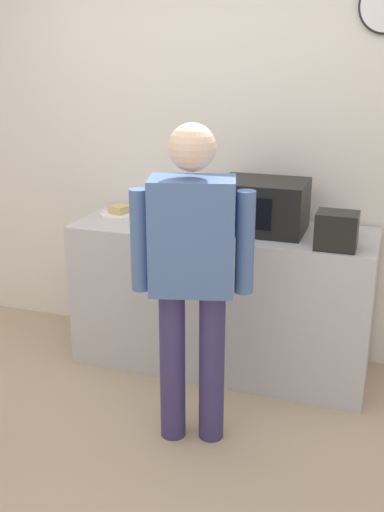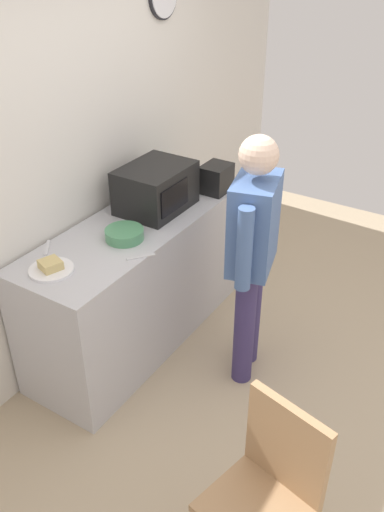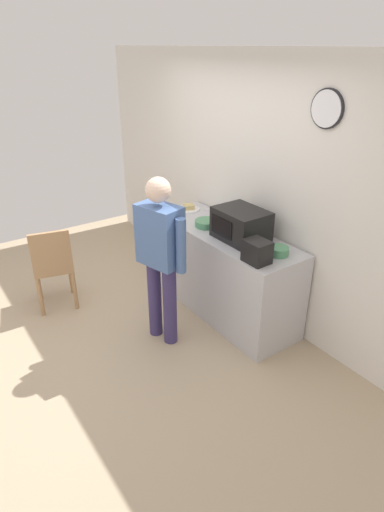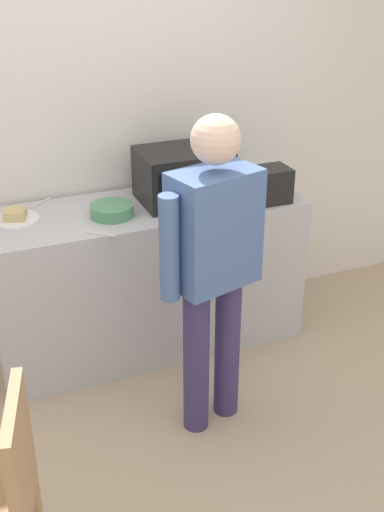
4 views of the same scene
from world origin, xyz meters
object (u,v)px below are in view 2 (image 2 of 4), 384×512
Objects in this scene: toaster at (216,178)px; microwave at (156,188)px; cereal_bowl at (187,178)px; wooden_chair at (268,489)px; person_standing at (253,246)px; spoon_utensil at (47,248)px; fork_utensil at (141,257)px; sandwich_plate at (51,268)px; salad_bowl at (124,234)px.

microwave is at bearing 155.47° from toaster.
cereal_bowl is at bearing 87.52° from toaster.
person_standing is at bearing 30.67° from wooden_chair.
spoon_utensil is 0.18× the size of wooden_chair.
cereal_bowl is 1.09m from fork_utensil.
cereal_bowl is 0.19× the size of wooden_chair.
wooden_chair is at bearing -131.04° from microwave.
person_standing reaches higher than fork_utensil.
wooden_chair is at bearing -106.20° from spoon_utensil.
wooden_chair is at bearing -138.83° from cereal_bowl.
spoon_utensil is 1.83m from wooden_chair.
microwave is 0.66m from fork_utensil.
fork_utensil is (-1.02, -0.09, -0.10)m from toaster.
spoon_utensil is (-0.78, 0.24, -0.15)m from microwave.
toaster is at bearing 4.84° from fork_utensil.
sandwich_plate is 1.42m from toaster.
cereal_bowl is 1.06m from person_standing.
microwave is 0.50m from toaster.
microwave reaches higher than sandwich_plate.
salad_bowl reaches higher than fork_utensil.
microwave is at bearing 48.96° from wooden_chair.
person_standing reaches higher than wooden_chair.
salad_bowl is 0.25× the size of wooden_chair.
salad_bowl is 0.91m from toaster.
microwave reaches higher than spoon_utensil.
salad_bowl is 0.78m from person_standing.
person_standing is (0.29, -0.73, -0.00)m from salad_bowl.
cereal_bowl is at bearing 54.10° from person_standing.
salad_bowl is at bearing 111.45° from person_standing.
person_standing is (0.41, -0.52, 0.03)m from fork_utensil.
salad_bowl is 1.40× the size of spoon_utensil.
cereal_bowl reaches higher than spoon_utensil.
cereal_bowl is 0.82× the size of toaster.
salad_bowl is at bearing -43.92° from spoon_utensil.
microwave is 2.94× the size of spoon_utensil.
fork_utensil is at bearing -152.84° from microwave.
fork_utensil is (-1.03, -0.34, -0.03)m from cereal_bowl.
cereal_bowl is (0.91, 0.13, 0.01)m from salad_bowl.
microwave is 0.96m from sandwich_plate.
salad_bowl is at bearing 60.50° from fork_utensil.
cereal_bowl is (1.41, 0.01, 0.02)m from sandwich_plate.
salad_bowl is 0.25m from fork_utensil.
toaster is 1.03m from fork_utensil.
toaster reaches higher than salad_bowl.
salad_bowl is 1.68m from wooden_chair.
fork_utensil is at bearing -161.54° from cereal_bowl.
salad_bowl reaches higher than spoon_utensil.
cereal_bowl is at bearing 41.17° from wooden_chair.
fork_utensil is 1.00× the size of spoon_utensil.
toaster reaches higher than cereal_bowl.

